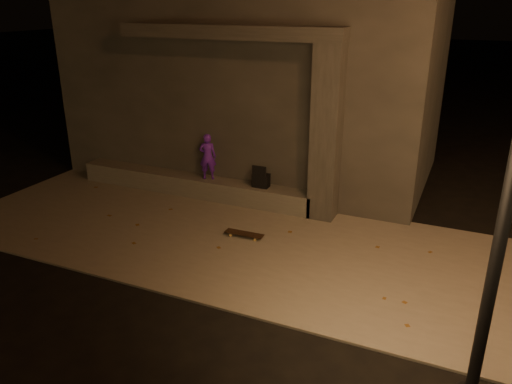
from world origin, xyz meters
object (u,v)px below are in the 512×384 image
at_px(skateboarder, 208,157).
at_px(skateboard, 244,234).
at_px(backpack, 261,179).
at_px(column, 326,135).

distance_m(skateboarder, skateboard, 2.51).
xyz_separation_m(skateboarder, skateboard, (1.68, -1.62, -0.92)).
relative_size(skateboarder, backpack, 2.10).
distance_m(skateboarder, backpack, 1.39).
xyz_separation_m(column, skateboard, (-1.10, -1.62, -1.73)).
height_order(column, backpack, column).
bearing_deg(column, backpack, 180.00).
relative_size(column, skateboard, 4.56).
height_order(skateboarder, skateboard, skateboarder).
bearing_deg(skateboarder, column, 160.70).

